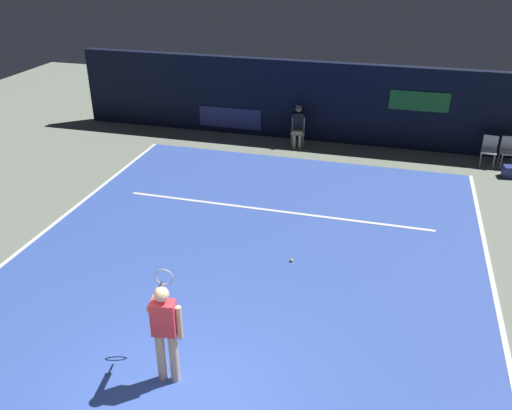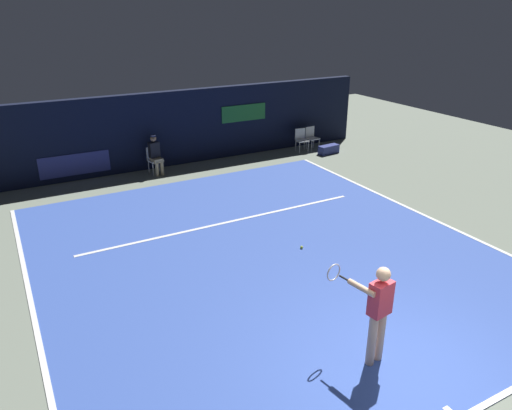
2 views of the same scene
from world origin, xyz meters
name	(u,v)px [view 2 (image 2 of 2)]	position (x,y,z in m)	size (l,w,h in m)	color
ground_plane	(263,254)	(0.00, 4.54, 0.00)	(31.59, 31.59, 0.00)	gray
court_surface	(263,253)	(0.00, 4.54, 0.01)	(9.93, 11.09, 0.01)	#3856B2
line_sideline_left	(418,212)	(4.92, 4.54, 0.01)	(0.10, 11.09, 0.01)	white
line_sideline_right	(33,314)	(-4.92, 4.54, 0.01)	(0.10, 11.09, 0.01)	white
line_service	(227,222)	(0.00, 6.48, 0.01)	(7.75, 0.10, 0.01)	white
back_wall	(158,130)	(0.00, 11.97, 1.30)	(16.39, 0.33, 2.60)	black
tennis_player	(378,309)	(-0.24, 0.57, 0.99)	(0.73, 0.93, 1.73)	#DBAD89
line_judge_on_chair	(155,154)	(-0.37, 11.24, 0.69)	(0.49, 0.57, 1.32)	white
courtside_chair_near	(312,137)	(5.97, 11.20, 0.50)	(0.47, 0.45, 0.88)	white
courtside_chair_far	(301,139)	(5.43, 11.14, 0.50)	(0.49, 0.47, 0.88)	white
tennis_ball	(302,247)	(0.90, 4.31, 0.05)	(0.07, 0.07, 0.07)	#CCE033
equipment_bag	(329,149)	(6.20, 10.38, 0.16)	(0.84, 0.32, 0.32)	navy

